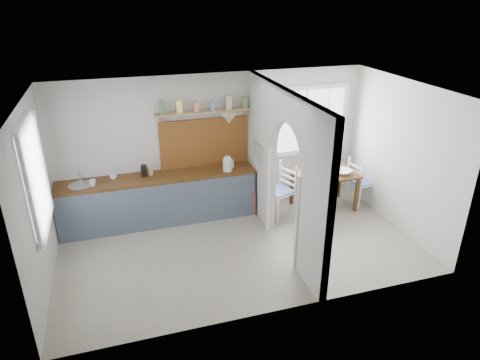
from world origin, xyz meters
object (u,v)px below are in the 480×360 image
object	(u,v)px
dining_table	(324,190)
kettle	(228,164)
chair_right	(362,181)
chair_left	(279,191)
vase	(324,163)

from	to	relation	value
dining_table	kettle	xyz separation A→B (m)	(-1.85, 0.27, 0.67)
chair_right	kettle	distance (m)	2.73
chair_right	kettle	bearing A→B (deg)	74.14
chair_left	vase	xyz separation A→B (m)	(1.02, 0.25, 0.34)
chair_left	vase	bearing A→B (deg)	83.31
dining_table	vase	distance (m)	0.53
chair_right	kettle	world-z (taller)	kettle
dining_table	chair_right	bearing A→B (deg)	-3.48
kettle	vase	bearing A→B (deg)	-16.63
chair_left	chair_right	distance (m)	1.74
chair_left	vase	size ratio (longest dim) A/B	4.64
chair_left	chair_right	size ratio (longest dim) A/B	1.05
kettle	vase	xyz separation A→B (m)	(1.93, -0.04, -0.20)
dining_table	kettle	bearing A→B (deg)	171.76
dining_table	vase	xyz separation A→B (m)	(0.08, 0.23, 0.47)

